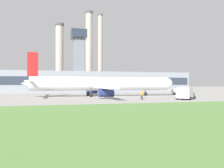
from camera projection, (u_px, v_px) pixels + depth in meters
The scene contains 9 objects.
ground_plane at pixel (114, 97), 50.23m from camera, with size 400.00×400.00×0.00m, color #999691.
terminal_building at pixel (91, 81), 80.91m from camera, with size 75.30×10.50×22.68m.
smokestack_left at pixel (60, 57), 100.75m from camera, with size 4.09×4.09×31.01m.
smokestack_right at pixel (89, 51), 105.71m from camera, with size 3.72×3.72×38.29m.
smokestack_far at pixel (100, 52), 107.08m from camera, with size 2.50×2.50×37.33m.
airplane at pixel (101, 84), 52.43m from camera, with size 36.94×33.09×10.02m.
pushback_tug at pixel (178, 91), 60.43m from camera, with size 3.61×2.79×2.14m.
baggage_truck at pixel (185, 93), 41.18m from camera, with size 5.39×5.31×2.32m.
ground_crew_person at pixel (142, 95), 41.07m from camera, with size 0.54×0.54×1.74m.
Camera 1 is at (-13.26, -48.45, 2.85)m, focal length 35.00 mm.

